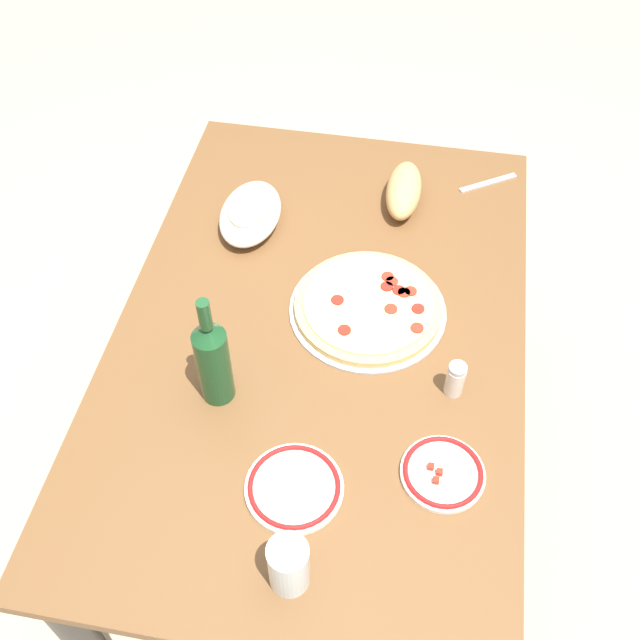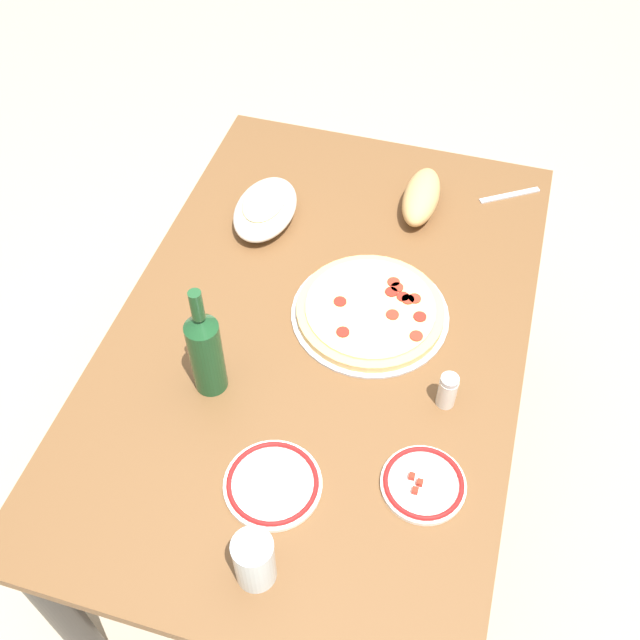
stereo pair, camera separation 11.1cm
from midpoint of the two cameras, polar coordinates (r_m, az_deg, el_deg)
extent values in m
plane|color=tan|center=(2.29, 1.42, -11.85)|extent=(8.00, 8.00, 0.00)
cube|color=brown|center=(1.71, 1.87, -1.04)|extent=(1.42, 0.92, 0.03)
cylinder|color=#33302D|center=(2.39, 15.09, 3.42)|extent=(0.07, 0.07, 0.68)
cylinder|color=#33302D|center=(1.85, -17.18, -20.71)|extent=(0.07, 0.07, 0.68)
cylinder|color=#33302D|center=(2.47, -3.43, 7.32)|extent=(0.07, 0.07, 0.68)
cylinder|color=#B7B7BC|center=(1.72, 5.67, 0.39)|extent=(0.36, 0.36, 0.01)
cylinder|color=#DBB26B|center=(1.72, 5.71, 0.65)|extent=(0.34, 0.34, 0.02)
cylinder|color=#EFD684|center=(1.71, 5.74, 0.91)|extent=(0.30, 0.30, 0.01)
cylinder|color=#B22D1E|center=(1.73, 8.56, 1.50)|extent=(0.03, 0.03, 0.00)
cylinder|color=#B22D1E|center=(1.69, 7.43, 0.34)|extent=(0.03, 0.03, 0.00)
cylinder|color=maroon|center=(1.74, 7.30, 2.07)|extent=(0.03, 0.03, 0.00)
cylinder|color=#B22D1E|center=(1.73, 9.07, 1.56)|extent=(0.03, 0.03, 0.00)
cylinder|color=maroon|center=(1.71, 3.41, 1.34)|extent=(0.03, 0.03, 0.00)
cylinder|color=#B22D1E|center=(1.75, 7.72, 2.42)|extent=(0.03, 0.03, 0.00)
cylinder|color=#B22D1E|center=(1.76, 7.44, 2.82)|extent=(0.03, 0.03, 0.00)
cylinder|color=#B22D1E|center=(1.66, 9.27, -1.28)|extent=(0.03, 0.03, 0.00)
cylinder|color=maroon|center=(1.65, 3.69, -1.00)|extent=(0.03, 0.03, 0.00)
cylinder|color=maroon|center=(1.70, 9.49, 0.18)|extent=(0.03, 0.03, 0.00)
cylinder|color=maroon|center=(1.73, 8.19, 1.70)|extent=(0.03, 0.03, 0.00)
ellipsoid|color=white|center=(1.92, -2.52, 8.39)|extent=(0.24, 0.15, 0.07)
ellipsoid|color=#AD2819|center=(1.91, -2.53, 8.67)|extent=(0.20, 0.12, 0.03)
ellipsoid|color=beige|center=(1.90, -2.55, 9.07)|extent=(0.17, 0.10, 0.02)
cylinder|color=#194723|center=(1.53, -6.59, -2.88)|extent=(0.07, 0.07, 0.19)
cone|color=#194723|center=(1.45, -6.98, -0.25)|extent=(0.07, 0.07, 0.03)
cylinder|color=#194723|center=(1.41, -7.17, 1.03)|extent=(0.03, 0.03, 0.07)
cylinder|color=silver|center=(1.36, -2.58, -17.94)|extent=(0.07, 0.07, 0.12)
cylinder|color=white|center=(1.50, 10.04, -12.34)|extent=(0.17, 0.17, 0.01)
torus|color=red|center=(1.49, 10.08, -12.20)|extent=(0.16, 0.16, 0.01)
cube|color=#AD2819|center=(1.49, 9.19, -11.78)|extent=(0.01, 0.01, 0.01)
cube|color=#AD2819|center=(1.48, 9.47, -12.81)|extent=(0.01, 0.01, 0.01)
cube|color=#AD2819|center=(1.49, 9.81, -12.22)|extent=(0.01, 0.01, 0.01)
cylinder|color=white|center=(1.48, -1.42, -12.54)|extent=(0.19, 0.19, 0.01)
torus|color=red|center=(1.47, -1.42, -12.40)|extent=(0.18, 0.18, 0.01)
ellipsoid|color=tan|center=(1.97, 9.36, 9.19)|extent=(0.21, 0.09, 0.08)
cylinder|color=silver|center=(1.58, 11.68, -5.50)|extent=(0.04, 0.04, 0.07)
cylinder|color=#B7B7BC|center=(1.54, 11.93, -4.59)|extent=(0.04, 0.04, 0.01)
cube|color=#B7B7BC|center=(2.08, 15.78, 9.09)|extent=(0.11, 0.15, 0.00)
camera|label=1|loc=(0.06, -88.09, 2.32)|focal=41.96mm
camera|label=2|loc=(0.06, 91.91, -2.32)|focal=41.96mm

